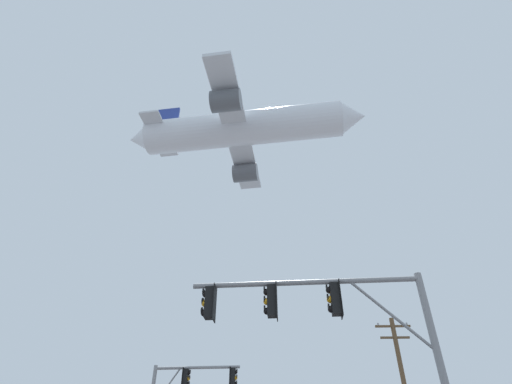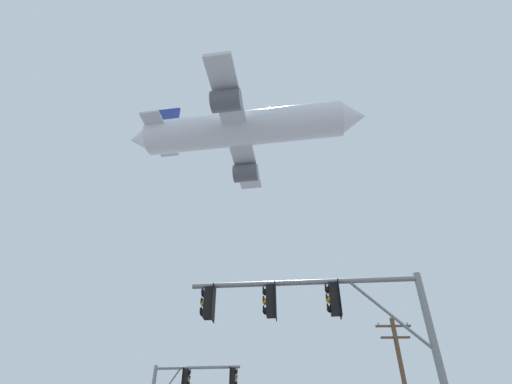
% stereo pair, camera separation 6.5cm
% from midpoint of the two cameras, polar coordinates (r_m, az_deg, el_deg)
% --- Properties ---
extents(signal_pole_near, '(6.64, 0.66, 6.10)m').
position_cam_midpoint_polar(signal_pole_near, '(11.62, 10.56, -18.00)').
color(signal_pole_near, gray).
rests_on(signal_pole_near, ground).
extents(airplane, '(28.46, 21.99, 7.75)m').
position_cam_midpoint_polar(airplane, '(47.60, -1.97, 8.98)').
color(airplane, white).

